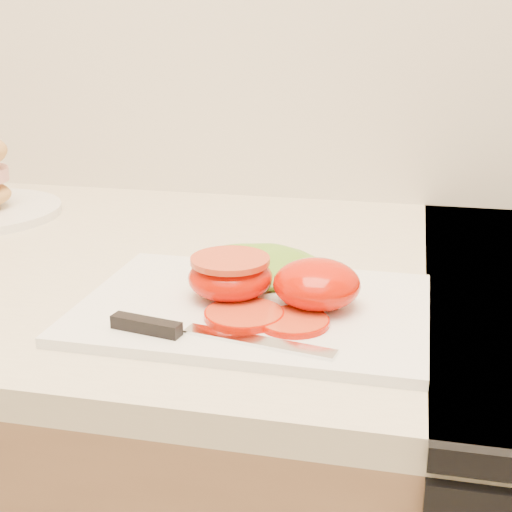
# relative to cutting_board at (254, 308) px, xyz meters

# --- Properties ---
(cutting_board) EXTENTS (0.33, 0.24, 0.01)m
(cutting_board) POSITION_rel_cutting_board_xyz_m (0.00, 0.00, 0.00)
(cutting_board) COLOR white
(cutting_board) RESTS_ON counter
(tomato_half_dome) EXTENTS (0.08, 0.08, 0.05)m
(tomato_half_dome) POSITION_rel_cutting_board_xyz_m (0.06, 0.01, 0.03)
(tomato_half_dome) COLOR red
(tomato_half_dome) RESTS_ON cutting_board
(tomato_half_cut) EXTENTS (0.08, 0.08, 0.04)m
(tomato_half_cut) POSITION_rel_cutting_board_xyz_m (-0.03, 0.01, 0.03)
(tomato_half_cut) COLOR red
(tomato_half_cut) RESTS_ON cutting_board
(tomato_slice_0) EXTENTS (0.07, 0.07, 0.01)m
(tomato_slice_0) POSITION_rel_cutting_board_xyz_m (-0.00, -0.04, 0.01)
(tomato_slice_0) COLOR #CE4A24
(tomato_slice_0) RESTS_ON cutting_board
(tomato_slice_1) EXTENTS (0.06, 0.06, 0.01)m
(tomato_slice_1) POSITION_rel_cutting_board_xyz_m (0.05, -0.04, 0.01)
(tomato_slice_1) COLOR #CE4A24
(tomato_slice_1) RESTS_ON cutting_board
(lettuce_leaf_0) EXTENTS (0.15, 0.12, 0.03)m
(lettuce_leaf_0) POSITION_rel_cutting_board_xyz_m (-0.01, 0.07, 0.02)
(lettuce_leaf_0) COLOR #76AD2D
(lettuce_leaf_0) RESTS_ON cutting_board
(knife) EXTENTS (0.20, 0.04, 0.01)m
(knife) POSITION_rel_cutting_board_xyz_m (-0.04, -0.08, 0.01)
(knife) COLOR silver
(knife) RESTS_ON cutting_board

